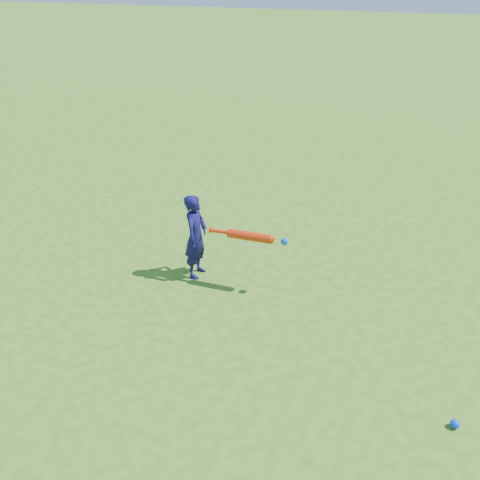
{
  "coord_description": "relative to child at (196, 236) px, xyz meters",
  "views": [
    {
      "loc": [
        2.56,
        -4.33,
        3.04
      ],
      "look_at": [
        0.69,
        0.23,
        0.51
      ],
      "focal_mm": 40.0,
      "sensor_mm": 36.0,
      "label": 1
    }
  ],
  "objects": [
    {
      "name": "bat_swing",
      "position": [
        0.66,
        -0.02,
        0.13
      ],
      "size": [
        0.84,
        0.12,
        0.1
      ],
      "rotation": [
        0.0,
        0.0,
        0.05
      ],
      "color": "red",
      "rests_on": "ground"
    },
    {
      "name": "ground",
      "position": [
        -0.19,
        -0.2,
        -0.47
      ],
      "size": [
        80.0,
        80.0,
        0.0
      ],
      "primitive_type": "plane",
      "color": "#376A19",
      "rests_on": "ground"
    },
    {
      "name": "child",
      "position": [
        0.0,
        0.0,
        0.0
      ],
      "size": [
        0.24,
        0.36,
        0.94
      ],
      "primitive_type": "imported",
      "rotation": [
        0.0,
        0.0,
        1.63
      ],
      "color": "#120F47",
      "rests_on": "ground"
    },
    {
      "name": "ground_ball_blue",
      "position": [
        2.74,
        -1.26,
        -0.43
      ],
      "size": [
        0.07,
        0.07,
        0.07
      ],
      "primitive_type": "sphere",
      "color": "#0C38DB",
      "rests_on": "ground"
    }
  ]
}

